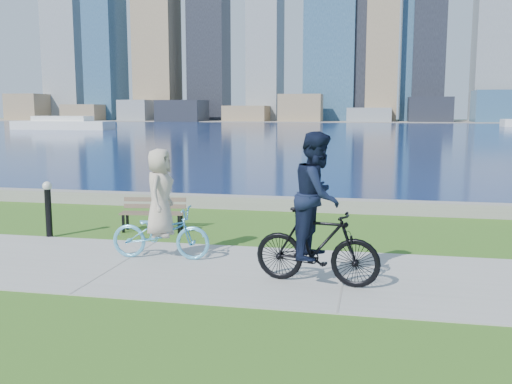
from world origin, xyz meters
TOP-DOWN VIEW (x-y plane):
  - ground at (0.00, 0.00)m, footprint 320.00×320.00m
  - concrete_path at (0.00, 0.00)m, footprint 80.00×3.50m
  - seawall at (0.00, 6.20)m, footprint 90.00×0.50m
  - bay_water at (0.00, 72.00)m, footprint 320.00×131.00m
  - far_shore at (0.00, 130.00)m, footprint 320.00×30.00m
  - city_skyline at (-0.96, 130.45)m, footprint 177.53×23.28m
  - ferry_near at (-42.03, 63.36)m, footprint 13.90×3.97m
  - park_bench at (-4.50, 2.88)m, footprint 1.51×0.70m
  - bollard_lamp at (-6.48, 1.78)m, footprint 0.20×0.20m
  - cyclist_woman at (-3.41, 0.52)m, footprint 0.76×1.89m
  - cyclist_man at (-0.41, -0.46)m, footprint 0.90×2.09m

SIDE VIEW (x-z plane):
  - ground at x=0.00m, z-range 0.00..0.00m
  - bay_water at x=0.00m, z-range 0.00..0.01m
  - concrete_path at x=0.00m, z-range 0.00..0.02m
  - far_shore at x=0.00m, z-range 0.00..0.12m
  - seawall at x=0.00m, z-range 0.00..0.35m
  - park_bench at x=-4.50m, z-range 0.08..0.84m
  - bollard_lamp at x=-6.48m, z-range 0.09..1.32m
  - cyclist_woman at x=-3.41m, z-range -0.24..1.81m
  - ferry_near at x=-42.03m, z-range -0.16..1.73m
  - cyclist_man at x=-0.41m, z-range -0.18..2.24m
  - city_skyline at x=-0.96m, z-range -12.58..63.42m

